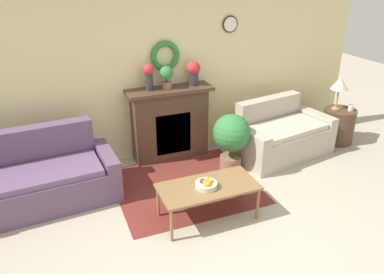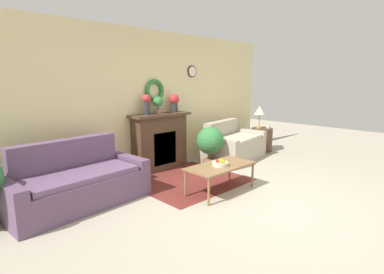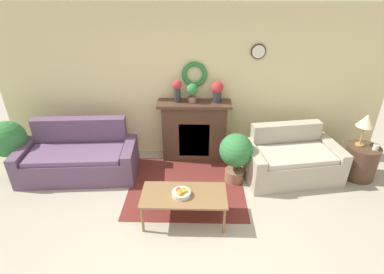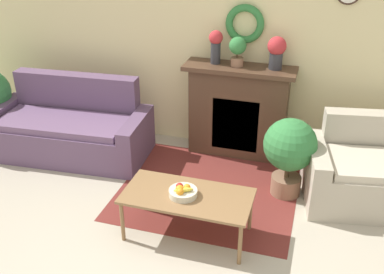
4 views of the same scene
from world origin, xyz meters
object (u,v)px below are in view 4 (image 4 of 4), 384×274
couch_left (70,129)px  loveseat_right (384,174)px  coffee_table (187,198)px  fruit_bowl (183,192)px  vase_on_mantel_right (277,51)px  fireplace (238,111)px  potted_plant_floor_by_loveseat (290,149)px  vase_on_mantel_left (216,44)px  potted_plant_on_mantel (238,49)px

couch_left → loveseat_right: size_ratio=1.18×
couch_left → loveseat_right: (3.57, 0.01, -0.00)m
loveseat_right → coffee_table: loveseat_right is taller
fruit_bowl → vase_on_mantel_right: (0.53, 1.70, 0.84)m
fireplace → potted_plant_floor_by_loveseat: size_ratio=1.49×
vase_on_mantel_left → potted_plant_on_mantel: vase_on_mantel_left is taller
potted_plant_on_mantel → potted_plant_floor_by_loveseat: size_ratio=0.39×
coffee_table → potted_plant_floor_by_loveseat: 1.24m
fruit_bowl → potted_plant_on_mantel: potted_plant_on_mantel is taller
coffee_table → fruit_bowl: size_ratio=4.53×
fireplace → coffee_table: size_ratio=1.11×
fruit_bowl → vase_on_mantel_left: vase_on_mantel_left is taller
vase_on_mantel_left → vase_on_mantel_right: bearing=0.0°
loveseat_right → vase_on_mantel_left: vase_on_mantel_left is taller
fireplace → fruit_bowl: bearing=-94.9°
vase_on_mantel_left → vase_on_mantel_right: (0.68, 0.00, -0.01)m
fireplace → coffee_table: (-0.11, -1.67, -0.16)m
couch_left → vase_on_mantel_right: (2.33, 0.57, 1.01)m
fireplace → loveseat_right: bearing=-19.1°
vase_on_mantel_right → potted_plant_floor_by_loveseat: bearing=-68.2°
vase_on_mantel_left → potted_plant_floor_by_loveseat: vase_on_mantel_left is taller
loveseat_right → couch_left: bearing=170.3°
fruit_bowl → potted_plant_on_mantel: bearing=86.4°
couch_left → vase_on_mantel_left: 2.03m
potted_plant_on_mantel → loveseat_right: bearing=-18.2°
couch_left → fireplace: bearing=12.3°
potted_plant_on_mantel → potted_plant_floor_by_loveseat: (0.72, -0.71, -0.78)m
vase_on_mantel_right → vase_on_mantel_left: bearing=180.0°
loveseat_right → vase_on_mantel_right: vase_on_mantel_right is taller
vase_on_mantel_left → potted_plant_on_mantel: (0.25, -0.02, -0.03)m
vase_on_mantel_right → potted_plant_floor_by_loveseat: size_ratio=0.42×
loveseat_right → potted_plant_floor_by_loveseat: (-0.94, -0.16, 0.22)m
couch_left → coffee_table: 2.14m
vase_on_mantel_left → potted_plant_floor_by_loveseat: (0.97, -0.73, -0.81)m
fruit_bowl → vase_on_mantel_right: size_ratio=0.70×
fireplace → fruit_bowl: size_ratio=5.01×
loveseat_right → potted_plant_on_mantel: bearing=151.9°
couch_left → vase_on_mantel_right: 2.61m
vase_on_mantel_left → vase_on_mantel_right: size_ratio=1.05×
fireplace → potted_plant_floor_by_loveseat: bearing=-46.8°
couch_left → vase_on_mantel_left: size_ratio=5.19×
vase_on_mantel_left → fruit_bowl: bearing=-85.0°
coffee_table → vase_on_mantel_left: bearing=96.2°
coffee_table → fruit_bowl: 0.09m
coffee_table → potted_plant_floor_by_loveseat: bearing=50.0°
couch_left → vase_on_mantel_right: size_ratio=5.44×
fruit_bowl → potted_plant_floor_by_loveseat: potted_plant_floor_by_loveseat is taller
couch_left → loveseat_right: 3.57m
loveseat_right → fruit_bowl: 2.11m
couch_left → potted_plant_on_mantel: (1.91, 0.55, 1.00)m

